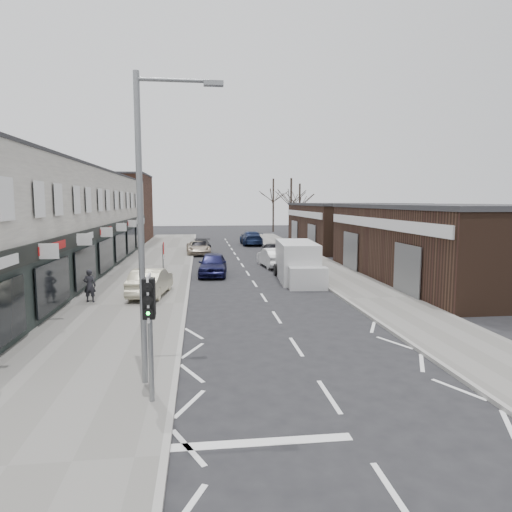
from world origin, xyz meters
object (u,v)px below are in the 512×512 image
object	(u,v)px
parked_car_left_b	(200,247)
white_van	(297,263)
sedan_on_pavement	(151,282)
parked_car_left_a	(213,264)
parked_car_left_c	(198,248)
parked_car_right_a	(273,257)
warning_sign	(164,252)
pedestrian	(90,286)
traffic_light	(149,308)
street_lamp	(147,213)
parked_car_right_c	(251,238)
parked_car_right_b	(271,250)

from	to	relation	value
parked_car_left_b	white_van	bearing A→B (deg)	-63.26
sedan_on_pavement	parked_car_left_b	world-z (taller)	sedan_on_pavement
white_van	parked_car_left_a	xyz separation A→B (m)	(-5.15, 2.70, -0.38)
parked_car_left_c	parked_car_right_a	distance (m)	10.45
sedan_on_pavement	parked_car_left_c	world-z (taller)	sedan_on_pavement
warning_sign	parked_car_left_b	bearing A→B (deg)	83.84
sedan_on_pavement	pedestrian	xyz separation A→B (m)	(-2.72, -1.24, 0.09)
traffic_light	parked_car_left_c	world-z (taller)	traffic_light
parked_car_left_a	pedestrian	bearing A→B (deg)	-123.19
parked_car_right_a	parked_car_left_a	bearing A→B (deg)	30.74
parked_car_left_b	pedestrian	bearing A→B (deg)	-99.25
parked_car_left_a	parked_car_left_c	world-z (taller)	parked_car_left_a
traffic_light	parked_car_left_b	bearing A→B (deg)	87.90
street_lamp	white_van	bearing A→B (deg)	64.82
parked_car_left_a	parked_car_right_c	bearing A→B (deg)	81.18
traffic_light	parked_car_right_a	world-z (taller)	traffic_light
parked_car_left_a	parked_car_right_c	distance (m)	21.48
traffic_light	parked_car_left_a	distance (m)	19.58
parked_car_left_a	parked_car_right_b	xyz separation A→B (m)	(5.41, 9.40, -0.10)
warning_sign	parked_car_left_c	xyz separation A→B (m)	(1.76, 17.62, -1.57)
pedestrian	parked_car_right_c	distance (m)	30.85
warning_sign	parked_car_left_a	size ratio (longest dim) A/B	0.61
traffic_light	parked_car_right_c	size ratio (longest dim) A/B	0.57
white_van	parked_car_right_c	size ratio (longest dim) A/B	1.17
street_lamp	warning_sign	bearing A→B (deg)	92.84
sedan_on_pavement	pedestrian	bearing A→B (deg)	31.96
parked_car_left_c	parked_car_right_b	xyz separation A→B (m)	(6.42, -2.83, 0.02)
warning_sign	pedestrian	bearing A→B (deg)	-142.71
sedan_on_pavement	parked_car_right_b	world-z (taller)	sedan_on_pavement
white_van	parked_car_right_b	size ratio (longest dim) A/B	1.65
traffic_light	street_lamp	distance (m)	2.52
sedan_on_pavement	parked_car_right_c	xyz separation A→B (m)	(8.25, 27.59, -0.04)
street_lamp	white_van	size ratio (longest dim) A/B	1.26
traffic_light	white_van	xyz separation A→B (m)	(7.16, 16.71, -1.27)
street_lamp	parked_car_right_a	xyz separation A→B (m)	(6.73, 21.59, -3.90)
parked_car_right_c	parked_car_left_c	bearing A→B (deg)	55.29
street_lamp	warning_sign	xyz separation A→B (m)	(-0.63, 12.80, -2.42)
street_lamp	parked_car_left_b	xyz separation A→B (m)	(1.29, 30.65, -3.96)
parked_car_left_a	parked_car_left_c	bearing A→B (deg)	99.04
parked_car_left_c	parked_car_right_a	world-z (taller)	parked_car_right_a
warning_sign	parked_car_right_a	xyz separation A→B (m)	(7.36, 8.79, -1.48)
parked_car_right_a	street_lamp	bearing A→B (deg)	66.93
sedan_on_pavement	parked_car_left_b	xyz separation A→B (m)	(2.52, 19.13, -0.17)
street_lamp	warning_sign	world-z (taller)	street_lamp
parked_car_right_b	parked_car_left_b	bearing A→B (deg)	-25.12
warning_sign	parked_car_right_a	world-z (taller)	warning_sign
parked_car_left_b	parked_car_right_b	bearing A→B (deg)	-20.91
sedan_on_pavement	parked_car_left_c	bearing A→B (deg)	-89.75
sedan_on_pavement	parked_car_right_b	distance (m)	18.31
street_lamp	parked_car_right_b	size ratio (longest dim) A/B	2.08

